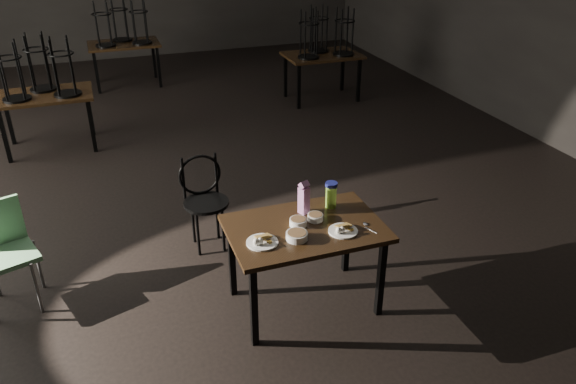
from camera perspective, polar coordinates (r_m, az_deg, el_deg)
name	(u,v)px	position (r m, az deg, el deg)	size (l,w,h in m)	color
main_table	(305,235)	(4.39, 1.75, -4.37)	(1.20, 0.80, 0.75)	black
plate_left	(262,241)	(4.13, -2.66, -4.98)	(0.24, 0.24, 0.08)	white
plate_right	(343,230)	(4.28, 5.61, -3.83)	(0.23, 0.23, 0.07)	white
bowl_near	(298,222)	(4.34, 1.04, -3.04)	(0.14, 0.14, 0.05)	white
bowl_far	(315,217)	(4.41, 2.79, -2.55)	(0.13, 0.13, 0.05)	white
bowl_big	(297,236)	(4.17, 0.90, -4.45)	(0.16, 0.16, 0.06)	white
juice_carton	(304,198)	(4.46, 1.62, -0.64)	(0.09, 0.09, 0.28)	#8B197D
water_bottle	(331,195)	(4.57, 4.39, -0.26)	(0.12, 0.12, 0.22)	#88C138
spoon	(366,225)	(4.39, 7.96, -3.32)	(0.05, 0.18, 0.01)	silver
bentwood_chair	(204,195)	(5.32, -8.54, -0.27)	(0.42, 0.42, 0.89)	black
school_chair	(4,246)	(5.04, -26.90, -4.90)	(0.52, 0.52, 0.89)	#69A372
bg_table_left	(43,92)	(7.96, -23.63, 9.28)	(1.20, 0.80, 1.48)	black
bg_table_right	(323,53)	(9.30, 3.55, 13.95)	(1.20, 0.80, 1.48)	black
bg_table_far	(123,41)	(10.44, -16.39, 14.47)	(1.20, 0.80, 1.48)	black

